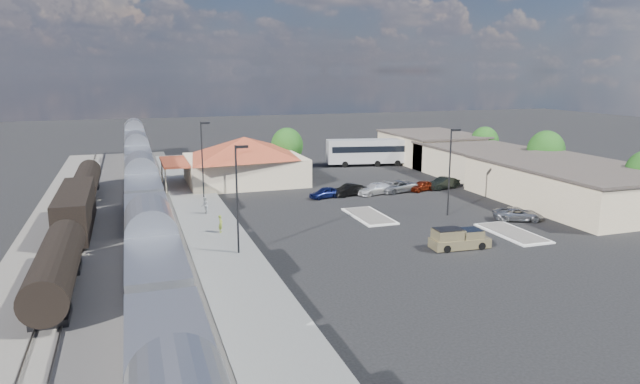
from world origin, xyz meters
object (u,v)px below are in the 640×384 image
object	(u,v)px
pickup_truck	(460,239)
coach_bus	(368,151)
station_depot	(244,160)
suv	(518,214)

from	to	relation	value
pickup_truck	coach_bus	xyz separation A→B (m)	(9.72, 42.27, 1.57)
station_depot	pickup_truck	size ratio (longest dim) A/B	3.60
station_depot	pickup_truck	world-z (taller)	station_depot
pickup_truck	suv	xyz separation A→B (m)	(10.54, 6.12, -0.15)
station_depot	coach_bus	world-z (taller)	station_depot
coach_bus	station_depot	bearing A→B (deg)	121.41
suv	coach_bus	bearing A→B (deg)	23.31
station_depot	pickup_truck	bearing A→B (deg)	-71.28
pickup_truck	coach_bus	distance (m)	43.40
station_depot	suv	size ratio (longest dim) A/B	3.83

